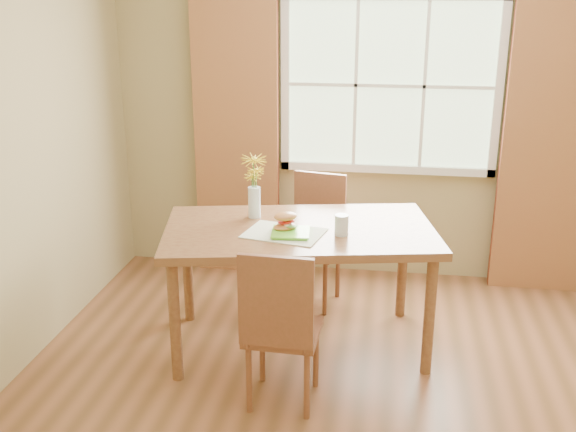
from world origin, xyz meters
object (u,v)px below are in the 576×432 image
at_px(dining_table, 299,240).
at_px(water_glass, 342,225).
at_px(chair_near, 280,323).
at_px(chair_far, 315,233).
at_px(flower_vase, 254,180).
at_px(croissant_sandwich, 285,221).

height_order(dining_table, water_glass, water_glass).
distance_m(dining_table, water_glass, 0.31).
bearing_deg(chair_near, chair_far, 91.46).
distance_m(water_glass, flower_vase, 0.65).
relative_size(croissant_sandwich, flower_vase, 0.44).
distance_m(chair_far, croissant_sandwich, 0.88).
distance_m(dining_table, flower_vase, 0.48).
height_order(dining_table, flower_vase, flower_vase).
distance_m(croissant_sandwich, water_glass, 0.33).
bearing_deg(flower_vase, chair_far, 58.90).
bearing_deg(dining_table, flower_vase, 141.85).
bearing_deg(water_glass, chair_far, 107.33).
xyz_separation_m(chair_near, flower_vase, (-0.31, 0.86, 0.53)).
distance_m(chair_near, chair_far, 1.40).
bearing_deg(water_glass, croissant_sandwich, -177.82).
xyz_separation_m(chair_near, water_glass, (0.26, 0.61, 0.34)).
xyz_separation_m(chair_far, water_glass, (0.25, -0.79, 0.35)).
bearing_deg(flower_vase, dining_table, -26.73).
xyz_separation_m(chair_far, croissant_sandwich, (-0.09, -0.80, 0.36)).
bearing_deg(chair_far, chair_near, -79.12).
xyz_separation_m(dining_table, chair_far, (0.02, 0.70, -0.20)).
distance_m(dining_table, croissant_sandwich, 0.20).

